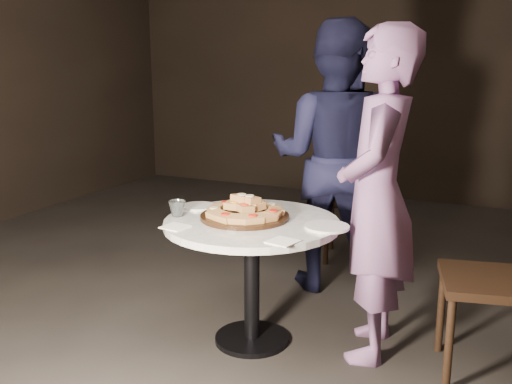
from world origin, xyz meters
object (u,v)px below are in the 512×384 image
(serving_board, at_px, (245,216))
(diner_teal, at_px, (377,196))
(table, at_px, (252,243))
(water_glass, at_px, (177,208))
(chair_far, at_px, (354,193))
(focaccia_pile, at_px, (245,209))
(diner_navy, at_px, (333,158))

(serving_board, relative_size, diner_teal, 0.28)
(table, bearing_deg, water_glass, -165.43)
(table, xyz_separation_m, chair_far, (0.14, 1.37, -0.02))
(focaccia_pile, relative_size, diner_teal, 0.25)
(diner_navy, height_order, diner_teal, diner_navy)
(table, relative_size, serving_board, 2.52)
(water_glass, xyz_separation_m, diner_navy, (0.49, 1.00, 0.14))
(chair_far, distance_m, diner_teal, 1.31)
(chair_far, bearing_deg, serving_board, 70.68)
(focaccia_pile, relative_size, chair_far, 0.45)
(water_glass, height_order, diner_teal, diner_teal)
(table, xyz_separation_m, water_glass, (-0.37, -0.10, 0.16))
(water_glass, relative_size, diner_navy, 0.05)
(chair_far, xyz_separation_m, diner_navy, (-0.02, -0.46, 0.32))
(table, xyz_separation_m, focaccia_pile, (-0.04, 0.01, 0.17))
(focaccia_pile, distance_m, water_glass, 0.34)
(table, height_order, serving_board, serving_board)
(table, bearing_deg, serving_board, 166.76)
(table, height_order, water_glass, water_glass)
(serving_board, xyz_separation_m, water_glass, (-0.32, -0.11, 0.03))
(chair_far, bearing_deg, diner_teal, 98.15)
(serving_board, distance_m, chair_far, 1.38)
(diner_navy, distance_m, diner_teal, 0.87)
(water_glass, height_order, diner_navy, diner_navy)
(diner_navy, bearing_deg, chair_far, -97.78)
(diner_navy, relative_size, diner_teal, 1.05)
(water_glass, bearing_deg, diner_navy, 64.06)
(diner_navy, bearing_deg, water_glass, 58.57)
(serving_board, relative_size, water_glass, 5.10)
(focaccia_pile, relative_size, water_glass, 4.62)
(serving_board, bearing_deg, focaccia_pile, 38.14)
(chair_far, bearing_deg, table, 72.51)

